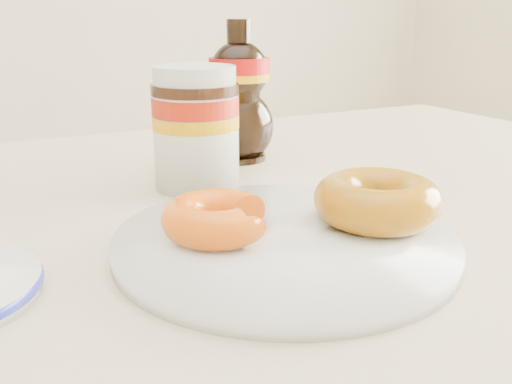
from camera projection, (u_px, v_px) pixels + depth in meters
name	position (u px, v px, depth m)	size (l,w,h in m)	color
dining_table	(185.00, 311.00, 0.53)	(1.40, 0.90, 0.75)	beige
plate	(284.00, 241.00, 0.46)	(0.28, 0.28, 0.01)	white
donut_bitten	(217.00, 218.00, 0.45)	(0.09, 0.09, 0.03)	orange
donut_whole	(377.00, 200.00, 0.48)	(0.11, 0.11, 0.04)	#A1680A
nutella_jar	(196.00, 123.00, 0.61)	(0.09, 0.09, 0.13)	white
syrup_bottle	(239.00, 92.00, 0.72)	(0.09, 0.08, 0.18)	black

